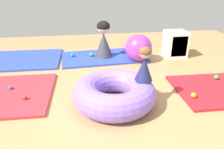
# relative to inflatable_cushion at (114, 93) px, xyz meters

# --- Properties ---
(ground_plane) EXTENTS (8.00, 8.00, 0.00)m
(ground_plane) POSITION_rel_inflatable_cushion_xyz_m (0.08, 0.08, -0.18)
(ground_plane) COLOR tan
(gym_mat_far_right) EXTENTS (1.31, 1.11, 0.04)m
(gym_mat_far_right) POSITION_rel_inflatable_cushion_xyz_m (1.66, 0.14, -0.16)
(gym_mat_far_right) COLOR red
(gym_mat_far_right) RESTS_ON ground
(gym_mat_front) EXTENTS (1.66, 1.27, 0.04)m
(gym_mat_front) POSITION_rel_inflatable_cushion_xyz_m (-1.68, 2.00, -0.16)
(gym_mat_front) COLOR #2D47B7
(gym_mat_front) RESTS_ON ground
(gym_mat_center_rear) EXTENTS (1.36, 1.34, 0.04)m
(gym_mat_center_rear) POSITION_rel_inflatable_cushion_xyz_m (-1.56, 0.47, -0.16)
(gym_mat_center_rear) COLOR red
(gym_mat_center_rear) RESTS_ON ground
(gym_mat_far_left) EXTENTS (1.87, 1.09, 0.04)m
(gym_mat_far_left) POSITION_rel_inflatable_cushion_xyz_m (0.08, 1.91, -0.16)
(gym_mat_far_left) COLOR #2D47B7
(gym_mat_far_left) RESTS_ON ground
(inflatable_cushion) EXTENTS (1.15, 1.15, 0.35)m
(inflatable_cushion) POSITION_rel_inflatable_cushion_xyz_m (0.00, 0.00, 0.00)
(inflatable_cushion) COLOR #8466E0
(inflatable_cushion) RESTS_ON ground
(child_in_navy) EXTENTS (0.34, 0.34, 0.47)m
(child_in_navy) POSITION_rel_inflatable_cushion_xyz_m (0.40, -0.02, 0.41)
(child_in_navy) COLOR navy
(child_in_navy) RESTS_ON inflatable_cushion
(adult_seated) EXTENTS (0.44, 0.44, 0.77)m
(adult_seated) POSITION_rel_inflatable_cushion_xyz_m (0.08, 1.91, 0.24)
(adult_seated) COLOR #383842
(adult_seated) RESTS_ON gym_mat_far_left
(play_ball_green) EXTENTS (0.08, 0.08, 0.08)m
(play_ball_green) POSITION_rel_inflatable_cushion_xyz_m (-0.19, 1.93, -0.10)
(play_ball_green) COLOR green
(play_ball_green) RESTS_ON gym_mat_far_left
(play_ball_teal) EXTENTS (0.08, 0.08, 0.08)m
(play_ball_teal) POSITION_rel_inflatable_cushion_xyz_m (-0.60, 1.97, -0.10)
(play_ball_teal) COLOR teal
(play_ball_teal) RESTS_ON gym_mat_far_left
(play_ball_orange) EXTENTS (0.08, 0.08, 0.08)m
(play_ball_orange) POSITION_rel_inflatable_cushion_xyz_m (1.14, -0.08, -0.10)
(play_ball_orange) COLOR orange
(play_ball_orange) RESTS_ON gym_mat_far_right
(play_ball_red) EXTENTS (0.07, 0.07, 0.07)m
(play_ball_red) POSITION_rel_inflatable_cushion_xyz_m (-1.24, 0.24, -0.10)
(play_ball_red) COLOR red
(play_ball_red) RESTS_ON gym_mat_center_rear
(play_ball_blue) EXTENTS (0.06, 0.06, 0.06)m
(play_ball_blue) POSITION_rel_inflatable_cushion_xyz_m (-1.53, 0.59, -0.11)
(play_ball_blue) COLOR blue
(play_ball_blue) RESTS_ON gym_mat_center_rear
(play_ball_green_second) EXTENTS (0.08, 0.08, 0.08)m
(play_ball_green_second) POSITION_rel_inflatable_cushion_xyz_m (1.83, 0.44, -0.10)
(play_ball_green_second) COLOR green
(play_ball_green_second) RESTS_ON gym_mat_far_right
(exercise_ball_large) EXTENTS (0.56, 0.56, 0.56)m
(exercise_ball_large) POSITION_rel_inflatable_cushion_xyz_m (0.77, 1.61, 0.10)
(exercise_ball_large) COLOR purple
(exercise_ball_large) RESTS_ON ground
(storage_cube) EXTENTS (0.44, 0.44, 0.56)m
(storage_cube) POSITION_rel_inflatable_cushion_xyz_m (1.67, 1.77, 0.10)
(storage_cube) COLOR white
(storage_cube) RESTS_ON ground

